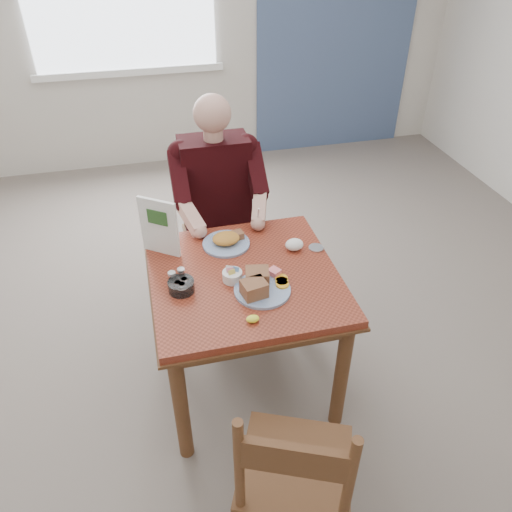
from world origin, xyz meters
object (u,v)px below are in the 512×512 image
object	(u,v)px
near_plate	(260,285)
far_plate	(227,240)
diner	(218,194)
chair_near	(294,476)
table	(245,292)
chair_far	(218,233)

from	to	relation	value
near_plate	far_plate	size ratio (longest dim) A/B	1.00
diner	far_plate	xyz separation A→B (m)	(-0.03, -0.44, -0.04)
chair_near	near_plate	xyz separation A→B (m)	(0.06, 0.76, 0.30)
near_plate	far_plate	xyz separation A→B (m)	(-0.07, 0.41, -0.01)
table	chair_far	size ratio (longest dim) A/B	0.97
table	far_plate	size ratio (longest dim) A/B	3.20
chair_near	diner	world-z (taller)	diner
table	chair_near	xyz separation A→B (m)	(-0.02, -0.90, -0.16)
table	near_plate	distance (m)	0.20
chair_far	diner	xyz separation A→B (m)	(0.00, -0.09, 0.33)
chair_near	far_plate	distance (m)	1.21
diner	near_plate	world-z (taller)	diner
table	diner	distance (m)	0.73
table	chair_near	bearing A→B (deg)	-90.96
chair_near	far_plate	size ratio (longest dim) A/B	3.31
chair_near	near_plate	world-z (taller)	chair_near
table	chair_near	size ratio (longest dim) A/B	0.97
table	chair_far	distance (m)	0.81
near_plate	far_plate	distance (m)	0.41
diner	near_plate	size ratio (longest dim) A/B	4.84
chair_near	chair_far	bearing A→B (deg)	89.49
chair_near	diner	bearing A→B (deg)	89.46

